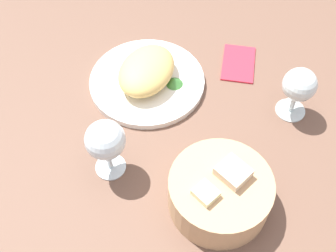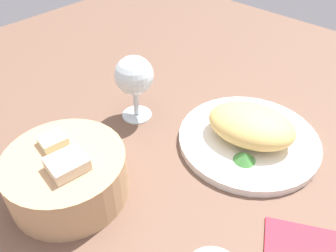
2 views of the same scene
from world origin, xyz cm
name	(u,v)px [view 1 (image 1 of 2)]	position (x,y,z in cm)	size (l,w,h in cm)	color
ground_plane	(171,146)	(0.00, 0.00, -1.00)	(140.00, 140.00, 2.00)	brown
plate	(147,81)	(-9.08, -13.51, 0.70)	(24.50, 24.50, 1.40)	white
omelette	(146,70)	(-9.08, -13.51, 4.10)	(14.93, 10.88, 5.40)	#DEBA66
lettuce_garnish	(175,81)	(-11.63, -8.10, 2.25)	(3.64, 3.64, 1.70)	#428A3B
bread_basket	(220,192)	(4.74, 14.17, 3.79)	(17.62, 17.62, 8.99)	tan
wine_glass_near	(105,142)	(11.15, -5.59, 8.58)	(7.15, 7.15, 12.67)	silver
wine_glass_far	(299,87)	(-21.40, 14.33, 7.48)	(6.64, 6.64, 11.40)	silver
folded_napkin	(239,63)	(-26.08, -1.19, 0.40)	(11.00, 7.00, 0.80)	red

